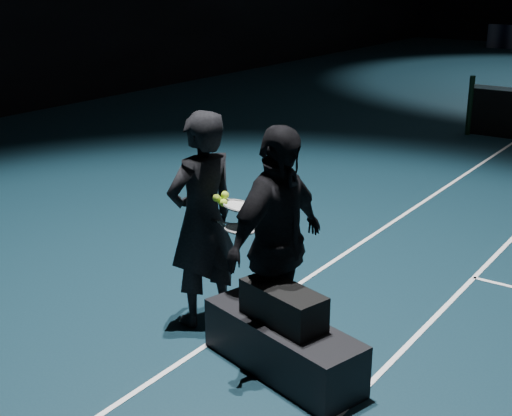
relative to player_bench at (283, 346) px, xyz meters
The scene contains 9 objects.
net_post_left 9.13m from the player_bench, 100.32° to the left, with size 0.10×0.10×1.10m, color black.
player_bench is the anchor object (origin of this frame).
racket_bag 0.35m from the player_bench, ahead, with size 0.70×0.30×0.28m, color black.
bag_signature 0.38m from the player_bench, 90.00° to the right, with size 0.33×0.00×0.09m, color white.
player_a 1.31m from the player_bench, 163.02° to the left, with size 0.69×0.45×1.89m, color black.
player_b 0.79m from the player_bench, 134.17° to the left, with size 1.11×0.46×1.89m, color black.
racket_lower 1.00m from the player_bench, 156.75° to the left, with size 0.68×0.22×0.03m, color black, non-canonical shape.
racket_upper 1.17m from the player_bench, 154.65° to the left, with size 0.68×0.22×0.03m, color black, non-canonical shape.
tennis_balls 1.28m from the player_bench, 159.95° to the left, with size 0.12×0.10×0.12m, color #B8E330, non-canonical shape.
Camera 1 is at (-2.14, -13.10, 2.99)m, focal length 50.00 mm.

